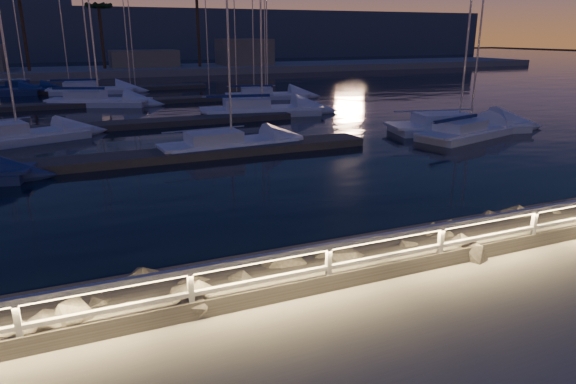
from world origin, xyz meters
The scene contains 16 objects.
ground centered at (0.00, 0.00, 0.00)m, with size 400.00×400.00×0.00m, color gray.
harbor_water centered at (0.00, 31.22, -0.97)m, with size 400.00×440.00×0.60m.
guard_rail centered at (-0.07, 0.00, 0.77)m, with size 44.11×0.12×1.06m.
riprap centered at (4.77, 1.06, -0.13)m, with size 34.22×3.18×1.47m.
floating_docks centered at (0.00, 32.50, -0.40)m, with size 22.00×36.00×0.40m.
far_shore centered at (-0.12, 74.05, 0.29)m, with size 160.00×14.00×5.20m.
palm_center centered at (2.00, 73.00, 8.78)m, with size 3.00×3.00×9.70m.
sailboat_c centered at (3.77, 16.71, -0.19)m, with size 7.72×2.84×12.84m.
sailboat_d centered at (18.02, 14.67, -0.19)m, with size 8.37×4.46×13.64m.
sailboat_f centered at (-6.72, 23.19, -0.15)m, with size 8.20×4.71×13.50m.
sailboat_g centered at (9.51, 27.63, -0.13)m, with size 9.55×4.27×15.67m.
sailboat_h centered at (18.53, 16.35, -0.16)m, with size 9.47×4.50×15.44m.
sailboat_j centered at (-1.42, 38.04, -0.13)m, with size 8.77×5.55×14.57m.
sailboat_k centered at (-1.43, 48.34, -0.15)m, with size 8.95×3.75×14.75m.
sailboat_l centered at (13.64, 37.18, -0.20)m, with size 8.21×4.11×13.38m.
sailboat_m centered at (-7.87, 55.03, -0.21)m, with size 6.20×2.83×10.26m.
Camera 1 is at (-3.79, -8.94, 5.33)m, focal length 32.00 mm.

